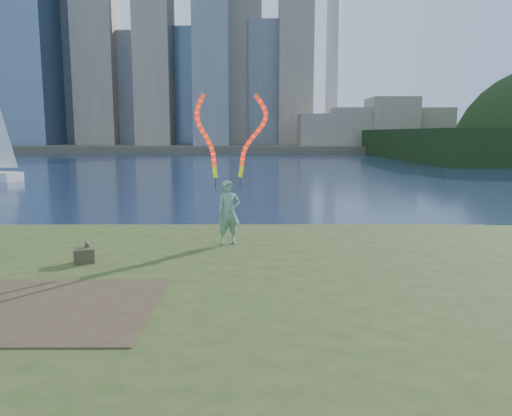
{
  "coord_description": "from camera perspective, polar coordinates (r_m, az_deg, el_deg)",
  "views": [
    {
      "loc": [
        0.97,
        -10.69,
        3.52
      ],
      "look_at": [
        1.0,
        1.0,
        1.75
      ],
      "focal_mm": 35.0,
      "sensor_mm": 36.0,
      "label": 1
    }
  ],
  "objects": [
    {
      "name": "dirt_patch",
      "position": [
        8.57,
        -22.22,
        -10.47
      ],
      "size": [
        3.2,
        3.0,
        0.02
      ],
      "primitive_type": "cube",
      "color": "#47331E",
      "rests_on": "grassy_knoll"
    },
    {
      "name": "ground",
      "position": [
        11.3,
        -5.13,
        -9.58
      ],
      "size": [
        320.0,
        320.0,
        0.0
      ],
      "primitive_type": "plane",
      "color": "#1A2742",
      "rests_on": "ground"
    },
    {
      "name": "far_shore",
      "position": [
        105.74,
        -0.68,
        7.01
      ],
      "size": [
        320.0,
        40.0,
        1.2
      ],
      "primitive_type": "cube",
      "color": "#504B3A",
      "rests_on": "ground"
    },
    {
      "name": "woman_with_ribbons",
      "position": [
        12.19,
        -3.18,
        2.48
      ],
      "size": [
        1.91,
        0.73,
        3.96
      ],
      "rotation": [
        0.0,
        0.0,
        0.35
      ],
      "color": "#1B6E39",
      "rests_on": "grassy_knoll"
    },
    {
      "name": "grassy_knoll",
      "position": [
        9.03,
        -6.44,
        -12.06
      ],
      "size": [
        20.0,
        18.0,
        0.8
      ],
      "color": "#374719",
      "rests_on": "ground"
    },
    {
      "name": "canvas_bag",
      "position": [
        11.19,
        -19.0,
        -5.07
      ],
      "size": [
        0.48,
        0.54,
        0.4
      ],
      "rotation": [
        0.0,
        0.0,
        0.3
      ],
      "color": "#3F4525",
      "rests_on": "grassy_knoll"
    }
  ]
}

